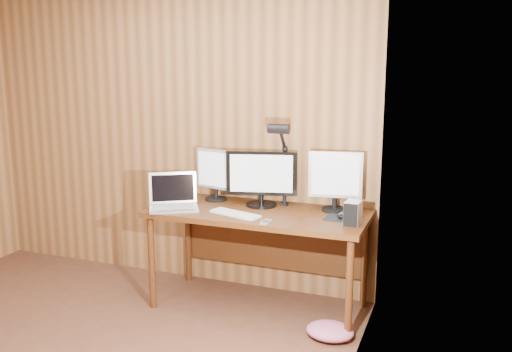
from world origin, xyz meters
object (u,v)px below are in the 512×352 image
Objects in this scene: desk at (262,224)px; hard_drive at (353,213)px; monitor_right at (335,179)px; phone at (266,222)px; mouse at (343,215)px; keyboard at (235,214)px; desk_lamp at (281,152)px; monitor_center at (261,178)px; laptop at (173,199)px; monitor_left at (216,173)px; speaker at (349,208)px.

hard_drive reaches higher than desk.
monitor_right is 4.07× the size of phone.
keyboard is at bearing -168.61° from mouse.
desk_lamp reaches higher than mouse.
monitor_center is 4.87× the size of phone.
desk_lamp is at bearing 178.20° from monitor_right.
monitor_center is at bearing -5.98° from laptop.
laptop is (-1.15, -0.33, -0.17)m from monitor_right.
laptop is 0.66× the size of desk_lamp.
monitor_center reaches higher than mouse.
hard_drive is 0.72m from desk_lamp.
monitor_left is 1.18m from hard_drive.
monitor_right is 2.78× the size of hard_drive.
desk_lamp reaches higher than laptop.
desk_lamp is at bearing 68.77° from keyboard.
phone is at bearing -5.94° from keyboard.
desk_lamp is (-0.58, 0.24, 0.34)m from hard_drive.
laptop is at bearing -175.23° from mouse.
phone is 0.59m from desk_lamp.
laptop is (-0.20, -0.32, -0.15)m from monitor_left.
mouse is 0.18× the size of desk_lamp.
monitor_left is 0.60× the size of desk_lamp.
desk is at bearing 80.89° from keyboard.
speaker is (0.64, 0.05, 0.18)m from desk.
desk is 14.84× the size of phone.
monitor_center reaches higher than keyboard.
monitor_left is 0.41m from laptop.
desk_lamp reaches higher than monitor_center.
hard_drive is 0.23× the size of desk_lamp.
keyboard is 3.38× the size of mouse.
mouse is (1.25, 0.14, -0.04)m from laptop.
hard_drive is at bearing -67.44° from monitor_right.
monitor_left reaches higher than speaker.
desk_lamp is (0.76, 0.28, 0.36)m from laptop.
speaker is at bearing 78.04° from mouse.
monitor_center reaches higher than desk.
keyboard is 0.81m from speaker.
mouse is at bearing -71.36° from monitor_right.
monitor_right is 0.44m from desk_lamp.
hard_drive is (0.09, -0.11, 0.05)m from mouse.
hard_drive is at bearing -72.87° from speaker.
speaker is at bearing 110.31° from hard_drive.
phone is 1.01× the size of speaker.
monitor_center reaches higher than laptop.
keyboard is 0.30m from phone.
laptop is (-0.60, -0.28, -0.15)m from monitor_center.
monitor_left reaches higher than mouse.
desk_lamp is at bearing 92.97° from phone.
monitor_left is 0.93× the size of monitor_right.
monitor_center is (-0.03, 0.08, 0.34)m from desk.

